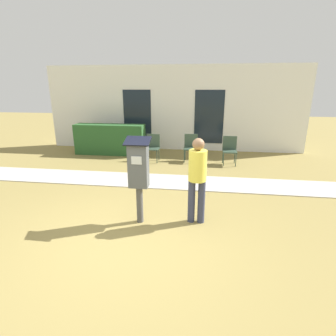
% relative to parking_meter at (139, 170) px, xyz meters
% --- Properties ---
extents(ground_plane, '(40.00, 40.00, 0.00)m').
position_rel_parking_meter_xyz_m(ground_plane, '(-0.13, -0.67, -1.02)').
color(ground_plane, olive).
extents(sidewalk, '(12.00, 1.10, 0.02)m').
position_rel_parking_meter_xyz_m(sidewalk, '(-0.13, 2.19, -1.01)').
color(sidewalk, '#B7B2A8').
rests_on(sidewalk, ground).
extents(building_facade, '(10.00, 0.26, 3.20)m').
position_rel_parking_meter_xyz_m(building_facade, '(-0.13, 6.06, 0.58)').
color(building_facade, white).
rests_on(building_facade, ground).
extents(parking_meter, '(0.44, 0.31, 1.59)m').
position_rel_parking_meter_xyz_m(parking_meter, '(0.00, 0.00, 0.00)').
color(parking_meter, '#4C4C4C').
rests_on(parking_meter, ground).
extents(person_standing, '(0.32, 0.32, 1.58)m').
position_rel_parking_meter_xyz_m(person_standing, '(1.03, 0.14, -0.09)').
color(person_standing, '#333851').
rests_on(person_standing, ground).
extents(outdoor_chair_left, '(0.44, 0.44, 0.90)m').
position_rel_parking_meter_xyz_m(outdoor_chair_left, '(-0.58, 4.16, -0.49)').
color(outdoor_chair_left, '#334738').
rests_on(outdoor_chair_left, ground).
extents(outdoor_chair_middle, '(0.44, 0.44, 0.90)m').
position_rel_parking_meter_xyz_m(outdoor_chair_middle, '(0.68, 4.35, -0.49)').
color(outdoor_chair_middle, '#334738').
rests_on(outdoor_chair_middle, ground).
extents(outdoor_chair_right, '(0.44, 0.44, 0.90)m').
position_rel_parking_meter_xyz_m(outdoor_chair_right, '(1.94, 4.14, -0.49)').
color(outdoor_chair_right, '#334738').
rests_on(outdoor_chair_right, ground).
extents(hedge_row, '(2.55, 0.60, 1.10)m').
position_rel_parking_meter_xyz_m(hedge_row, '(-2.32, 4.88, -0.47)').
color(hedge_row, '#285628').
rests_on(hedge_row, ground).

